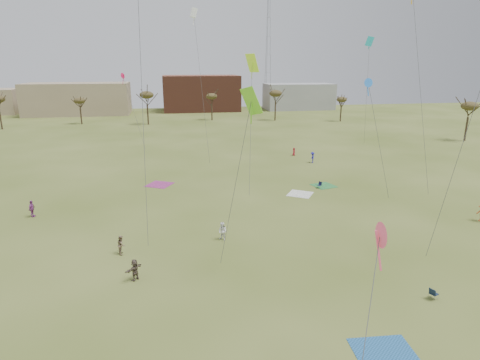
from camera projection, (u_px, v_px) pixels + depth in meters
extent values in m
plane|color=#44551A|center=(270.00, 304.00, 27.78)|extent=(260.00, 260.00, 0.00)
imported|color=#79634D|center=(121.00, 245.00, 34.86)|extent=(0.68, 0.86, 1.69)
imported|color=brown|center=(135.00, 270.00, 30.62)|extent=(1.46, 1.51, 1.72)
imported|color=#933D8D|center=(32.00, 209.00, 43.28)|extent=(0.65, 1.15, 1.85)
imported|color=white|center=(223.00, 231.00, 37.58)|extent=(1.06, 1.07, 1.75)
imported|color=maroon|center=(294.00, 152.00, 72.25)|extent=(0.79, 0.83, 1.43)
imported|color=#232095|center=(312.00, 157.00, 66.98)|extent=(0.89, 1.29, 1.82)
cube|color=#24609C|center=(387.00, 357.00, 22.75)|extent=(3.72, 3.72, 0.03)
cube|color=silver|center=(300.00, 194.00, 51.08)|extent=(4.01, 4.01, 0.03)
cube|color=#962E73|center=(160.00, 185.00, 55.04)|extent=(4.25, 4.25, 0.03)
cube|color=#2F833D|center=(324.00, 186.00, 54.53)|extent=(3.44, 3.44, 0.03)
cube|color=#142137|center=(434.00, 294.00, 28.24)|extent=(0.65, 0.65, 0.04)
cube|color=#142137|center=(432.00, 292.00, 28.06)|extent=(0.31, 0.51, 0.44)
cube|color=#131535|center=(319.00, 185.00, 53.39)|extent=(0.68, 0.68, 0.04)
cube|color=#131535|center=(320.00, 183.00, 53.46)|extent=(0.36, 0.50, 0.44)
cube|color=#6BC522|center=(251.00, 101.00, 27.94)|extent=(1.01, 1.01, 1.99)
cube|color=#6BC522|center=(251.00, 111.00, 28.14)|extent=(0.08, 0.08, 1.79)
cylinder|color=#4C4C51|center=(235.00, 187.00, 29.79)|extent=(2.30, 0.62, 12.59)
cone|color=#FF5078|center=(380.00, 235.00, 19.70)|extent=(1.32, 0.10, 1.32)
cube|color=#FF5078|center=(378.00, 251.00, 19.94)|extent=(0.08, 0.08, 2.16)
cylinder|color=#4C4C51|center=(367.00, 328.00, 18.34)|extent=(3.00, 4.49, 7.02)
cylinder|color=#4C4C51|center=(421.00, 96.00, 46.46)|extent=(2.87, 3.59, 22.89)
cylinder|color=#4C4C51|center=(463.00, 143.00, 30.40)|extent=(3.60, 0.06, 18.68)
cylinder|color=#4C4C51|center=(142.00, 89.00, 33.36)|extent=(0.40, 5.25, 26.15)
cone|color=#2979EC|center=(368.00, 83.00, 42.57)|extent=(0.95, 0.07, 0.95)
cube|color=#2979EC|center=(368.00, 89.00, 42.74)|extent=(0.08, 0.08, 1.56)
cylinder|color=#4C4C51|center=(379.00, 143.00, 44.77)|extent=(3.90, 0.12, 13.14)
cube|color=#C1FB29|center=(252.00, 63.00, 48.80)|extent=(1.18, 1.18, 2.31)
cube|color=#C1FB29|center=(252.00, 70.00, 49.03)|extent=(0.08, 0.08, 2.08)
cylinder|color=#4C4C51|center=(251.00, 128.00, 48.26)|extent=(1.37, 5.42, 15.16)
cone|color=#B2133F|center=(123.00, 76.00, 68.73)|extent=(0.99, 0.07, 0.99)
cube|color=#B2133F|center=(123.00, 79.00, 68.91)|extent=(0.08, 0.08, 1.63)
cylinder|color=#4C4C51|center=(135.00, 114.00, 70.69)|extent=(3.03, 0.30, 13.08)
cube|color=teal|center=(370.00, 41.00, 72.50)|extent=(0.87, 0.87, 1.72)
cube|color=teal|center=(369.00, 45.00, 72.67)|extent=(0.08, 0.08, 1.54)
cylinder|color=#4C4C51|center=(367.00, 94.00, 75.70)|extent=(1.20, 1.01, 18.94)
cube|color=white|center=(194.00, 13.00, 60.13)|extent=(0.79, 0.79, 1.36)
cube|color=white|center=(194.00, 18.00, 60.36)|extent=(0.08, 0.08, 2.04)
cylinder|color=#4C4C51|center=(202.00, 90.00, 61.70)|extent=(1.63, 3.63, 22.41)
cylinder|color=#3A2B1E|center=(1.00, 119.00, 100.46)|extent=(0.40, 0.40, 5.10)
cylinder|color=#3A2B1E|center=(81.00, 116.00, 109.22)|extent=(0.40, 0.40, 4.32)
ellipsoid|color=#473D1E|center=(79.00, 101.00, 108.05)|extent=(3.02, 3.02, 1.58)
cylinder|color=#3A2B1E|center=(148.00, 115.00, 108.26)|extent=(0.40, 0.40, 5.40)
ellipsoid|color=#473D1E|center=(147.00, 95.00, 106.80)|extent=(3.78, 3.78, 1.98)
cylinder|color=#3A2B1E|center=(212.00, 112.00, 117.01)|extent=(0.40, 0.40, 4.68)
ellipsoid|color=#473D1E|center=(212.00, 96.00, 115.75)|extent=(3.28, 3.28, 1.72)
cylinder|color=#3A2B1E|center=(275.00, 111.00, 116.12)|extent=(0.40, 0.40, 5.28)
ellipsoid|color=#473D1E|center=(276.00, 93.00, 114.70)|extent=(3.70, 3.70, 1.94)
cylinder|color=#3A2B1E|center=(341.00, 114.00, 114.52)|extent=(0.40, 0.40, 4.20)
ellipsoid|color=#473D1E|center=(342.00, 100.00, 113.39)|extent=(2.94, 2.94, 1.54)
cylinder|color=#3A2B1E|center=(466.00, 129.00, 85.51)|extent=(0.40, 0.40, 5.04)
ellipsoid|color=#473D1E|center=(470.00, 106.00, 84.15)|extent=(3.53, 3.53, 1.85)
cube|color=#937F60|center=(78.00, 99.00, 129.35)|extent=(32.00, 14.00, 10.00)
cube|color=brown|center=(201.00, 93.00, 140.41)|extent=(26.00, 16.00, 12.00)
cube|color=gray|center=(299.00, 96.00, 144.73)|extent=(24.00, 12.00, 9.00)
cylinder|color=#9EA3A8|center=(270.00, 55.00, 145.79)|extent=(0.16, 0.16, 38.00)
cylinder|color=#9EA3A8|center=(266.00, 55.00, 146.30)|extent=(0.16, 0.16, 38.00)
cylinder|color=#9EA3A8|center=(267.00, 55.00, 144.83)|extent=(0.16, 0.16, 38.00)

